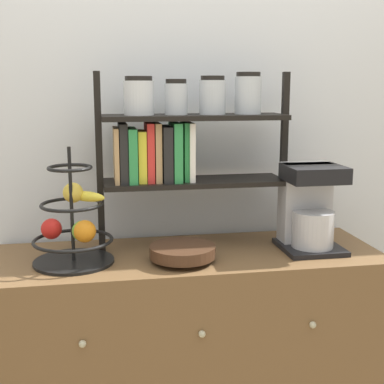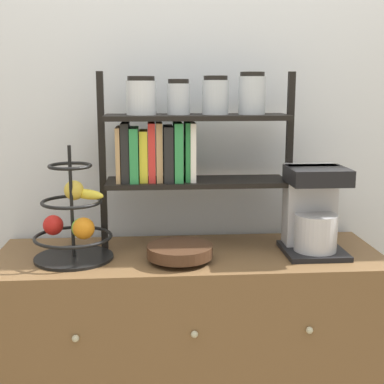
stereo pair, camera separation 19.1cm
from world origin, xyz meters
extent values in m
cube|color=silver|center=(0.00, 0.52, 1.30)|extent=(7.00, 0.05, 2.60)
cube|color=brown|center=(0.00, 0.24, 0.45)|extent=(1.41, 0.48, 0.91)
sphere|color=#B2AD8C|center=(-0.39, -0.01, 0.71)|extent=(0.02, 0.02, 0.02)
sphere|color=#B2AD8C|center=(0.00, -0.01, 0.71)|extent=(0.02, 0.02, 0.02)
sphere|color=#B2AD8C|center=(0.39, -0.01, 0.71)|extent=(0.02, 0.02, 0.02)
cube|color=black|center=(0.45, 0.21, 0.92)|extent=(0.22, 0.23, 0.02)
cube|color=#B7B7BC|center=(0.45, 0.27, 1.08)|extent=(0.19, 0.09, 0.30)
cylinder|color=#B7B7BC|center=(0.45, 0.18, 1.00)|extent=(0.15, 0.15, 0.13)
cube|color=black|center=(0.45, 0.19, 1.20)|extent=(0.21, 0.19, 0.06)
cylinder|color=black|center=(-0.41, 0.21, 0.91)|extent=(0.28, 0.28, 0.01)
cylinder|color=black|center=(-0.41, 0.21, 1.12)|extent=(0.01, 0.01, 0.39)
torus|color=black|center=(-0.41, 0.21, 0.99)|extent=(0.28, 0.28, 0.01)
torus|color=black|center=(-0.41, 0.21, 1.12)|extent=(0.21, 0.21, 0.01)
torus|color=black|center=(-0.41, 0.21, 1.24)|extent=(0.15, 0.15, 0.01)
sphere|color=red|center=(-0.48, 0.24, 1.03)|extent=(0.07, 0.07, 0.07)
sphere|color=#6BAD33|center=(-0.38, 0.19, 1.03)|extent=(0.07, 0.07, 0.07)
sphere|color=orange|center=(-0.37, 0.18, 1.03)|extent=(0.08, 0.08, 0.08)
ellipsoid|color=yellow|center=(-0.36, 0.23, 1.14)|extent=(0.14, 0.11, 0.04)
sphere|color=gold|center=(-0.41, 0.24, 1.15)|extent=(0.07, 0.07, 0.07)
cylinder|color=#422819|center=(-0.04, 0.15, 0.92)|extent=(0.13, 0.13, 0.02)
cylinder|color=#422819|center=(-0.04, 0.15, 0.95)|extent=(0.23, 0.23, 0.04)
cube|color=black|center=(-0.31, 0.33, 1.24)|extent=(0.02, 0.02, 0.65)
cube|color=black|center=(0.38, 0.33, 1.24)|extent=(0.02, 0.02, 0.65)
cube|color=black|center=(0.04, 0.33, 1.16)|extent=(0.67, 0.20, 0.02)
cube|color=black|center=(0.04, 0.33, 1.40)|extent=(0.67, 0.20, 0.02)
cube|color=tan|center=(-0.25, 0.33, 1.27)|extent=(0.02, 0.15, 0.20)
cube|color=black|center=(-0.23, 0.33, 1.27)|extent=(0.03, 0.15, 0.21)
cube|color=#2D8C47|center=(-0.20, 0.33, 1.27)|extent=(0.03, 0.16, 0.20)
cube|color=yellow|center=(-0.16, 0.33, 1.26)|extent=(0.03, 0.13, 0.19)
cube|color=red|center=(-0.13, 0.33, 1.27)|extent=(0.03, 0.14, 0.21)
cube|color=tan|center=(-0.10, 0.33, 1.27)|extent=(0.02, 0.14, 0.21)
cube|color=black|center=(-0.07, 0.33, 1.27)|extent=(0.03, 0.16, 0.20)
cube|color=#2D8C47|center=(-0.03, 0.33, 1.27)|extent=(0.03, 0.16, 0.21)
cube|color=#2D8C47|center=(0.00, 0.33, 1.27)|extent=(0.02, 0.12, 0.21)
cube|color=white|center=(0.02, 0.33, 1.27)|extent=(0.02, 0.14, 0.21)
cylinder|color=silver|center=(-0.17, 0.33, 1.47)|extent=(0.11, 0.11, 0.12)
cylinder|color=black|center=(-0.17, 0.33, 1.54)|extent=(0.10, 0.10, 0.02)
cylinder|color=silver|center=(-0.03, 0.33, 1.46)|extent=(0.08, 0.08, 0.11)
cylinder|color=black|center=(-0.03, 0.33, 1.53)|extent=(0.07, 0.07, 0.02)
cylinder|color=silver|center=(0.10, 0.33, 1.47)|extent=(0.10, 0.10, 0.12)
cylinder|color=black|center=(0.10, 0.33, 1.54)|extent=(0.09, 0.09, 0.02)
cylinder|color=silver|center=(0.24, 0.33, 1.48)|extent=(0.10, 0.10, 0.14)
cylinder|color=black|center=(0.24, 0.33, 1.55)|extent=(0.09, 0.09, 0.02)
camera|label=1|loc=(-0.32, -1.61, 1.51)|focal=50.00mm
camera|label=2|loc=(-0.13, -1.63, 1.51)|focal=50.00mm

